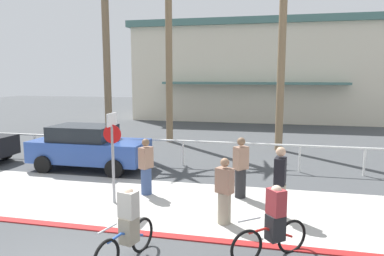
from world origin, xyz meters
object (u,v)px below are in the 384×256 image
object	(u,v)px
palm_tree_1	(168,1)
pedestrian_0	(224,194)
stop_sign_bike_lane	(113,145)
palm_tree_2	(284,8)
pedestrian_1	(241,170)
pedestrian_3	(146,169)
cyclist_blue_1	(127,227)
pedestrian_2	(280,185)
cyclist_red_0	(273,224)
car_blue_1	(88,147)
palm_tree_0	(105,1)

from	to	relation	value
palm_tree_1	pedestrian_0	distance (m)	13.00
stop_sign_bike_lane	palm_tree_2	distance (m)	10.93
palm_tree_2	pedestrian_1	bearing A→B (deg)	-99.41
palm_tree_1	pedestrian_3	size ratio (longest dim) A/B	5.90
stop_sign_bike_lane	pedestrian_3	size ratio (longest dim) A/B	1.49
palm_tree_1	cyclist_blue_1	world-z (taller)	palm_tree_1
stop_sign_bike_lane	pedestrian_1	xyz separation A→B (m)	(3.44, 1.22, -0.83)
cyclist_blue_1	pedestrian_1	xyz separation A→B (m)	(1.80, 4.13, 0.15)
palm_tree_1	pedestrian_2	size ratio (longest dim) A/B	5.53
palm_tree_1	cyclist_red_0	bearing A→B (deg)	-64.71
stop_sign_bike_lane	pedestrian_3	world-z (taller)	stop_sign_bike_lane
car_blue_1	cyclist_red_0	world-z (taller)	car_blue_1
cyclist_blue_1	pedestrian_3	world-z (taller)	pedestrian_3
palm_tree_0	palm_tree_2	xyz separation A→B (m)	(8.55, 0.63, -0.54)
pedestrian_0	pedestrian_3	xyz separation A→B (m)	(-2.58, 1.65, 0.04)
palm_tree_1	car_blue_1	world-z (taller)	palm_tree_1
palm_tree_1	pedestrian_3	xyz separation A→B (m)	(1.78, -8.65, -6.57)
palm_tree_0	pedestrian_3	bearing A→B (deg)	-57.18
cyclist_red_0	pedestrian_1	bearing A→B (deg)	105.64
cyclist_red_0	pedestrian_0	size ratio (longest dim) A/B	0.91
palm_tree_2	cyclist_red_0	size ratio (longest dim) A/B	5.97
pedestrian_2	cyclist_red_0	bearing A→B (deg)	-94.00
palm_tree_2	pedestrian_0	distance (m)	11.11
pedestrian_2	pedestrian_0	bearing A→B (deg)	-152.73
palm_tree_2	pedestrian_1	size ratio (longest dim) A/B	4.95
car_blue_1	cyclist_blue_1	distance (m)	7.44
cyclist_red_0	pedestrian_1	xyz separation A→B (m)	(-0.94, 3.37, 0.15)
pedestrian_3	cyclist_red_0	bearing A→B (deg)	-39.09
cyclist_red_0	palm_tree_1	bearing A→B (deg)	115.29
stop_sign_bike_lane	palm_tree_1	world-z (taller)	palm_tree_1
cyclist_red_0	pedestrian_1	size ratio (longest dim) A/B	0.83
cyclist_blue_1	pedestrian_0	bearing A→B (deg)	53.47
palm_tree_0	cyclist_blue_1	size ratio (longest dim) A/B	5.47
palm_tree_0	pedestrian_3	xyz separation A→B (m)	(4.54, -7.04, -6.39)
palm_tree_1	pedestrian_0	bearing A→B (deg)	-67.02
pedestrian_0	pedestrian_3	world-z (taller)	pedestrian_3
stop_sign_bike_lane	cyclist_blue_1	distance (m)	3.48
palm_tree_0	car_blue_1	bearing A→B (deg)	-73.82
stop_sign_bike_lane	pedestrian_2	distance (m)	4.60
cyclist_blue_1	cyclist_red_0	bearing A→B (deg)	15.53
car_blue_1	pedestrian_1	bearing A→B (deg)	-18.75
palm_tree_0	palm_tree_1	size ratio (longest dim) A/B	0.96
stop_sign_bike_lane	pedestrian_2	bearing A→B (deg)	-1.16
car_blue_1	pedestrian_0	bearing A→B (deg)	-34.83
stop_sign_bike_lane	pedestrian_2	size ratio (longest dim) A/B	1.39
pedestrian_0	pedestrian_1	size ratio (longest dim) A/B	0.91
cyclist_red_0	car_blue_1	bearing A→B (deg)	142.05
car_blue_1	pedestrian_0	world-z (taller)	car_blue_1
pedestrian_2	palm_tree_2	bearing A→B (deg)	89.15
car_blue_1	pedestrian_0	distance (m)	7.02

